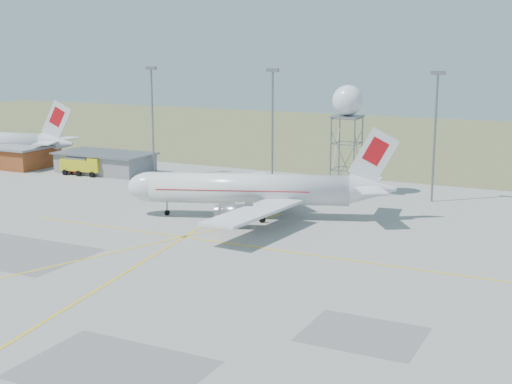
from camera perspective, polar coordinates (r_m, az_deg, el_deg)
The scene contains 10 objects.
ground at distance 66.59m, azimuth -15.65°, elevation -10.17°, with size 400.00×400.00×0.00m, color #9C9C97.
grass_strip at distance 191.63m, azimuth 13.57°, elevation 4.02°, with size 400.00×120.00×0.03m, color #5F713E.
building_grey at distance 141.69m, azimuth -11.97°, elevation 2.32°, with size 19.00×10.00×3.90m.
mast_a at distance 136.10m, azimuth -8.30°, elevation 6.36°, with size 2.20×0.50×20.50m.
mast_b at distance 123.61m, azimuth 1.33°, elevation 5.96°, with size 2.20×0.50×20.50m.
mast_c at distance 114.59m, azimuth 14.15°, elevation 5.17°, with size 2.20×0.50×20.50m.
airliner_main at distance 101.92m, azimuth -0.19°, elevation 0.19°, with size 37.57×35.28×13.21m.
radar_tower at distance 117.86m, azimuth 7.28°, elevation 4.65°, with size 4.99×4.99×18.06m.
fire_truck at distance 139.91m, azimuth -13.59°, elevation 2.00°, with size 8.91×3.91×3.50m.
baggage_tug at distance 141.11m, azimuth -14.19°, elevation 1.60°, with size 2.05×1.70×1.51m.
Camera 1 is at (42.37, -45.31, 24.20)m, focal length 50.00 mm.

